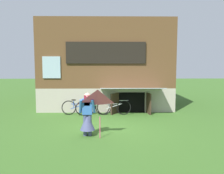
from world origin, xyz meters
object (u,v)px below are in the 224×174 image
at_px(person, 87,118).
at_px(bicycle_silver, 114,107).
at_px(kite, 98,103).
at_px(bicycle_blue, 79,107).
at_px(bicycle_green, 93,108).

bearing_deg(person, bicycle_silver, 53.68).
height_order(kite, bicycle_blue, kite).
bearing_deg(kite, bicycle_green, 96.31).
xyz_separation_m(person, kite, (0.39, -0.54, 0.63)).
xyz_separation_m(kite, bicycle_blue, (-1.13, 3.92, -0.90)).
bearing_deg(bicycle_silver, person, -107.90).
relative_size(bicycle_silver, bicycle_blue, 1.00).
height_order(person, bicycle_blue, person).
height_order(bicycle_silver, bicycle_blue, bicycle_silver).
distance_m(person, kite, 0.92).
distance_m(bicycle_silver, bicycle_green, 1.05).
relative_size(kite, bicycle_silver, 0.94).
xyz_separation_m(person, bicycle_blue, (-0.74, 3.37, -0.27)).
xyz_separation_m(kite, bicycle_green, (-0.42, 3.82, -0.90)).
bearing_deg(bicycle_silver, kite, -100.07).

